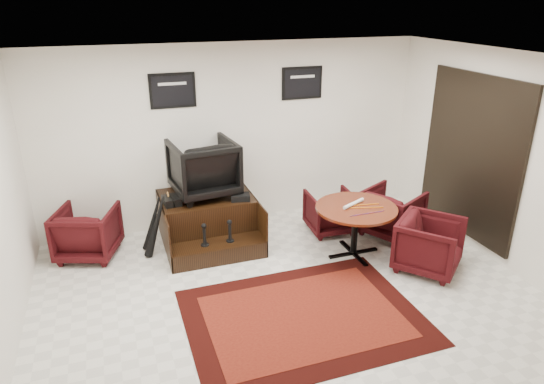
{
  "coord_description": "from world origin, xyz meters",
  "views": [
    {
      "loc": [
        -1.83,
        -4.56,
        3.41
      ],
      "look_at": [
        0.06,
        0.9,
        1.06
      ],
      "focal_mm": 32.0,
      "sensor_mm": 36.0,
      "label": 1
    }
  ],
  "objects_px": {
    "shine_chair": "(203,165)",
    "table_chair_window": "(392,210)",
    "meeting_table": "(356,213)",
    "table_chair_corner": "(430,242)",
    "shine_podium": "(208,221)",
    "armchair_side": "(87,230)",
    "table_chair_back": "(330,210)"
  },
  "relations": [
    {
      "from": "shine_chair",
      "to": "table_chair_window",
      "type": "relative_size",
      "value": 1.14
    },
    {
      "from": "meeting_table",
      "to": "table_chair_corner",
      "type": "height_order",
      "value": "table_chair_corner"
    },
    {
      "from": "shine_chair",
      "to": "table_chair_corner",
      "type": "xyz_separation_m",
      "value": [
        2.58,
        -1.91,
        -0.74
      ]
    },
    {
      "from": "shine_podium",
      "to": "table_chair_corner",
      "type": "relative_size",
      "value": 1.73
    },
    {
      "from": "armchair_side",
      "to": "table_chair_corner",
      "type": "bearing_deg",
      "value": 175.97
    },
    {
      "from": "shine_podium",
      "to": "table_chair_back",
      "type": "distance_m",
      "value": 1.87
    },
    {
      "from": "shine_podium",
      "to": "armchair_side",
      "type": "height_order",
      "value": "armchair_side"
    },
    {
      "from": "table_chair_back",
      "to": "meeting_table",
      "type": "bearing_deg",
      "value": 93.51
    },
    {
      "from": "shine_podium",
      "to": "armchair_side",
      "type": "relative_size",
      "value": 1.75
    },
    {
      "from": "shine_podium",
      "to": "table_chair_window",
      "type": "bearing_deg",
      "value": -15.0
    },
    {
      "from": "table_chair_window",
      "to": "armchair_side",
      "type": "bearing_deg",
      "value": 51.64
    },
    {
      "from": "shine_chair",
      "to": "meeting_table",
      "type": "height_order",
      "value": "shine_chair"
    },
    {
      "from": "table_chair_back",
      "to": "table_chair_window",
      "type": "height_order",
      "value": "table_chair_window"
    },
    {
      "from": "shine_podium",
      "to": "table_chair_window",
      "type": "distance_m",
      "value": 2.76
    },
    {
      "from": "table_chair_corner",
      "to": "table_chair_back",
      "type": "bearing_deg",
      "value": 76.22
    },
    {
      "from": "armchair_side",
      "to": "meeting_table",
      "type": "height_order",
      "value": "armchair_side"
    },
    {
      "from": "meeting_table",
      "to": "table_chair_back",
      "type": "relative_size",
      "value": 1.6
    },
    {
      "from": "shine_chair",
      "to": "table_chair_corner",
      "type": "height_order",
      "value": "shine_chair"
    },
    {
      "from": "shine_podium",
      "to": "armchair_side",
      "type": "xyz_separation_m",
      "value": [
        -1.68,
        0.1,
        0.08
      ]
    },
    {
      "from": "armchair_side",
      "to": "meeting_table",
      "type": "distance_m",
      "value": 3.73
    },
    {
      "from": "meeting_table",
      "to": "table_chair_corner",
      "type": "relative_size",
      "value": 1.4
    },
    {
      "from": "table_chair_window",
      "to": "table_chair_corner",
      "type": "bearing_deg",
      "value": 147.67
    },
    {
      "from": "shine_podium",
      "to": "table_chair_window",
      "type": "xyz_separation_m",
      "value": [
        2.67,
        -0.72,
        0.08
      ]
    },
    {
      "from": "meeting_table",
      "to": "table_chair_back",
      "type": "height_order",
      "value": "meeting_table"
    },
    {
      "from": "meeting_table",
      "to": "shine_podium",
      "type": "bearing_deg",
      "value": 149.49
    },
    {
      "from": "meeting_table",
      "to": "table_chair_back",
      "type": "bearing_deg",
      "value": 89.8
    },
    {
      "from": "table_chair_back",
      "to": "table_chair_corner",
      "type": "relative_size",
      "value": 0.88
    },
    {
      "from": "shine_chair",
      "to": "table_chair_back",
      "type": "bearing_deg",
      "value": 160.04
    },
    {
      "from": "shine_podium",
      "to": "table_chair_back",
      "type": "height_order",
      "value": "table_chair_back"
    },
    {
      "from": "shine_chair",
      "to": "table_chair_window",
      "type": "bearing_deg",
      "value": 155.63
    },
    {
      "from": "armchair_side",
      "to": "table_chair_window",
      "type": "xyz_separation_m",
      "value": [
        4.35,
        -0.82,
        0.0
      ]
    },
    {
      "from": "meeting_table",
      "to": "table_chair_window",
      "type": "relative_size",
      "value": 1.4
    }
  ]
}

